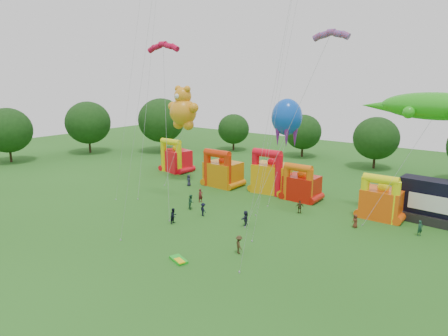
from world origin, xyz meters
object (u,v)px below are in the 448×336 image
Objects in this scene: gecko_kite at (409,152)px; teddy_bear_kite at (181,121)px; stage_trailer at (436,203)px; bouncy_castle_2 at (271,176)px; spectator_4 at (300,207)px; octopus_kite at (281,150)px; spectator_0 at (189,180)px; bouncy_castle_0 at (176,159)px.

teddy_bear_kite is at bearing -176.80° from gecko_kite.
stage_trailer is at bearing 38.49° from gecko_kite.
bouncy_castle_2 is 3.96× the size of spectator_4.
spectator_4 is at bearing -159.68° from gecko_kite.
teddy_bear_kite is 24.13m from spectator_4.
octopus_kite is at bearing 8.46° from bouncy_castle_2.
teddy_bear_kite is at bearing 163.49° from spectator_0.
octopus_kite is at bearing -179.13° from stage_trailer.
stage_trailer is 0.54× the size of gecko_kite.
bouncy_castle_2 is at bearing -69.67° from spectator_4.
gecko_kite is at bearing 168.14° from spectator_4.
bouncy_castle_0 is 3.62× the size of spectator_4.
teddy_bear_kite is 33.41m from gecko_kite.
bouncy_castle_0 is 40.08m from gecko_kite.
octopus_kite is (15.89, 3.96, -3.44)m from teddy_bear_kite.
teddy_bear_kite reaches higher than bouncy_castle_2.
spectator_0 is (-33.93, -5.36, -1.61)m from stage_trailer.
teddy_bear_kite reaches higher than stage_trailer.
bouncy_castle_0 is 10.98m from teddy_bear_kite.
bouncy_castle_0 is at bearing 176.78° from bouncy_castle_2.
spectator_0 is 19.83m from spectator_4.
octopus_kite reaches higher than bouncy_castle_0.
teddy_bear_kite is 9.45m from spectator_0.
spectator_0 is at bearing -35.55° from spectator_4.
octopus_kite is (22.05, -0.94, 4.20)m from bouncy_castle_0.
bouncy_castle_0 is 0.44× the size of octopus_kite.
bouncy_castle_2 is 13.02m from spectator_0.
gecko_kite is 17.67m from octopus_kite.
spectator_4 is (28.39, -7.15, -1.48)m from bouncy_castle_0.
teddy_bear_kite is (-36.36, -4.27, 7.46)m from stage_trailer.
bouncy_castle_2 reaches higher than spectator_4.
bouncy_castle_2 is 0.48× the size of octopus_kite.
spectator_4 is (22.22, -2.25, -9.12)m from teddy_bear_kite.
bouncy_castle_0 is at bearing -46.32° from spectator_4.
spectator_4 is at bearing -5.78° from teddy_bear_kite.
bouncy_castle_0 is 20.61m from bouncy_castle_2.
stage_trailer is 0.53× the size of teddy_bear_kite.
spectator_4 is (19.79, -1.16, -0.05)m from spectator_0.
gecko_kite reaches higher than spectator_0.
bouncy_castle_2 is (20.57, -1.16, 0.21)m from bouncy_castle_0.
octopus_kite is (-17.44, 2.10, -1.95)m from gecko_kite.
stage_trailer is at bearing 0.87° from octopus_kite.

